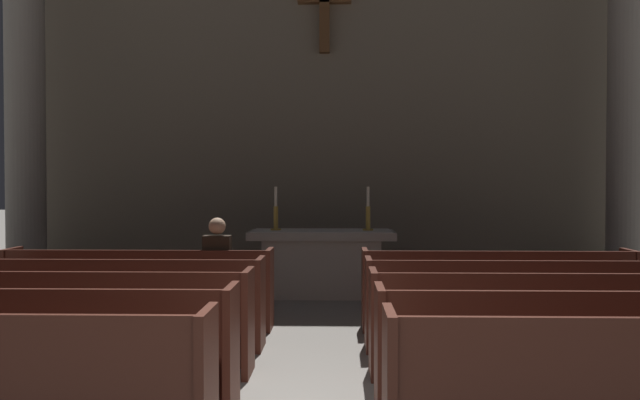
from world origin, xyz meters
name	(u,v)px	position (x,y,z in m)	size (l,w,h in m)	color
pew_left_row_2	(29,347)	(-2.10, 0.93, 0.48)	(3.15, 0.50, 0.95)	#4C2319
pew_left_row_3	(77,321)	(-2.10, 1.89, 0.48)	(3.15, 0.50, 0.95)	#4C2319
pew_left_row_4	(113,303)	(-2.10, 2.86, 0.48)	(3.15, 0.50, 0.95)	#4C2319
pew_left_row_5	(140,288)	(-2.10, 3.83, 0.48)	(3.15, 0.50, 0.95)	#4C2319
pew_right_row_2	(587,350)	(2.10, 0.93, 0.48)	(3.15, 0.50, 0.95)	#4C2319
pew_right_row_3	(548,324)	(2.10, 1.89, 0.48)	(3.15, 0.50, 0.95)	#4C2319
pew_right_row_4	(519,304)	(2.10, 2.86, 0.48)	(3.15, 0.50, 0.95)	#4C2319
pew_right_row_5	(497,290)	(2.10, 3.83, 0.48)	(3.15, 0.50, 0.95)	#4C2319
column_left_third	(25,64)	(-4.93, 7.04, 3.69)	(0.96, 0.96, 7.55)	gray
column_right_third	(628,62)	(4.93, 7.04, 3.69)	(0.96, 0.96, 7.55)	gray
altar	(322,261)	(0.00, 6.19, 0.53)	(2.20, 0.90, 1.01)	#A8A399
candlestick_left	(276,216)	(-0.70, 6.19, 1.22)	(0.16, 0.16, 0.66)	#B79338
candlestick_right	(368,216)	(0.70, 6.19, 1.22)	(0.16, 0.16, 0.66)	#B79338
apse_with_cross	(325,38)	(0.00, 8.45, 4.40)	(10.89, 0.43, 8.79)	#706656
lone_worshipper	(218,270)	(-1.17, 3.87, 0.69)	(0.32, 0.43, 1.32)	#26262B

